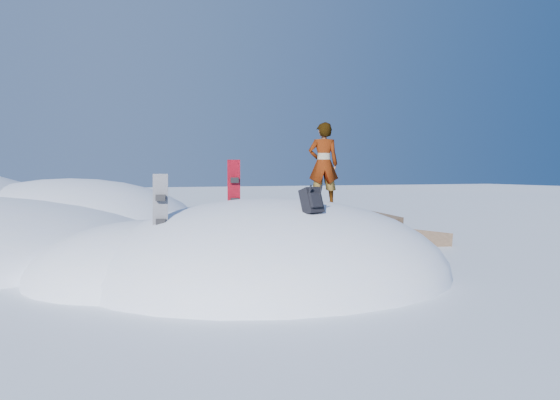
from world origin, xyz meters
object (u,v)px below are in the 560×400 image
object	(u,v)px
snowboard_red	(234,193)
backpack	(312,201)
person	(323,164)
snowboard_dark	(160,213)

from	to	relation	value
snowboard_red	backpack	distance (m)	2.36
backpack	person	distance (m)	1.87
snowboard_dark	snowboard_red	bearing A→B (deg)	53.94
snowboard_red	person	size ratio (longest dim) A/B	0.84
snowboard_red	snowboard_dark	distance (m)	2.15
backpack	person	xyz separation A→B (m)	(0.94, 1.49, 0.64)
snowboard_red	person	bearing A→B (deg)	-9.88
person	snowboard_dark	bearing A→B (deg)	27.88
snowboard_red	snowboard_dark	bearing A→B (deg)	-126.17
snowboard_red	backpack	xyz separation A→B (m)	(0.68, -2.26, -0.06)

